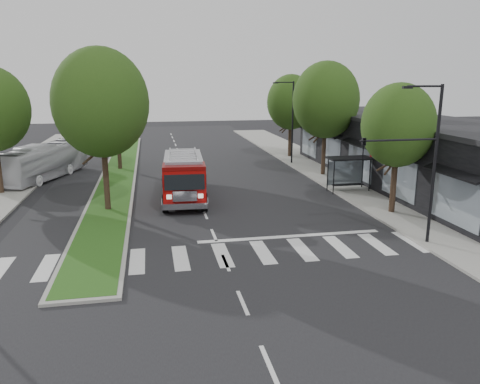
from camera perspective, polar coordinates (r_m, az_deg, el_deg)
The scene contains 14 objects.
ground at distance 25.45m, azimuth -3.20°, elevation -5.27°, with size 140.00×140.00×0.00m, color black.
sidewalk_right at distance 38.20m, azimuth 13.57°, elevation 0.92°, with size 5.00×80.00×0.15m, color gray.
median at distance 42.75m, azimuth -14.53°, elevation 2.21°, with size 3.00×50.00×0.15m.
storefront_row at distance 39.83m, azimuth 19.70°, elevation 4.57°, with size 8.00×30.00×5.00m, color black.
bus_shelter at distance 35.63m, azimuth 13.06°, elevation 3.28°, with size 3.20×1.60×2.61m.
tree_right_near at distance 29.86m, azimuth 18.72°, elevation 7.69°, with size 4.40×4.40×8.05m.
tree_right_mid at distance 40.64m, azimuth 10.43°, elevation 10.97°, with size 5.60×5.60×9.72m.
tree_right_far at distance 50.12m, azimuth 6.22°, elevation 10.83°, with size 5.00×5.00×8.73m.
tree_median_near at distance 30.04m, azimuth -16.61°, elevation 10.37°, with size 5.80×5.80×10.16m.
tree_median_far at distance 43.99m, azimuth -14.88°, elevation 10.93°, with size 5.60×5.60×9.72m.
streetlight_right_near at distance 24.31m, azimuth 21.00°, elevation 4.29°, with size 4.08×0.22×8.00m.
streetlight_right_far at distance 46.05m, azimuth 6.25°, elevation 8.89°, with size 2.11×0.20×8.00m.
fire_engine at distance 33.03m, azimuth -6.87°, elevation 1.83°, with size 3.31×9.34×3.19m.
city_bus at distance 42.58m, azimuth -22.79°, elevation 3.44°, with size 2.48×10.58×2.95m, color silver.
Camera 1 is at (-3.16, -23.87, 8.25)m, focal length 35.00 mm.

